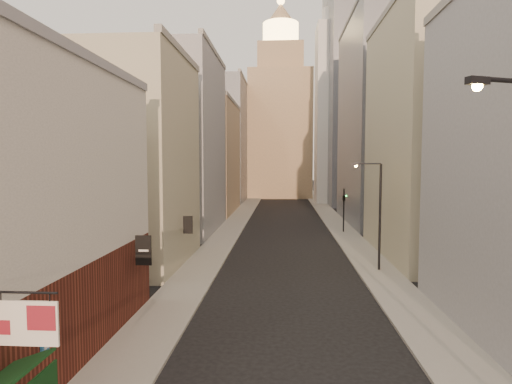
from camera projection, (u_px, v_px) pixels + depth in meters
The scene contains 14 objects.
sidewalk_left at pixel (241, 216), 62.24m from camera, with size 3.00×140.00×0.15m, color gray.
sidewalk_right at pixel (331, 217), 61.43m from camera, with size 3.00×140.00×0.15m, color gray.
near_building_left at pixel (5, 214), 16.30m from camera, with size 8.30×23.04×12.30m.
left_bldg_beige at pixel (133, 162), 33.15m from camera, with size 8.00×12.00×16.00m, color tan.
left_bldg_grey at pixel (182, 144), 48.94m from camera, with size 8.00×16.00×20.00m, color gray.
left_bldg_tan at pixel (209, 159), 66.96m from camera, with size 8.00×18.00×17.00m, color #937B5F.
left_bldg_wingrid at pixel (226, 142), 86.63m from camera, with size 8.00×20.00×24.00m, color gray.
right_bldg_beige at pixel (432, 138), 35.50m from camera, with size 8.00×16.00×20.00m, color tan.
right_bldg_wingrid at pixel (379, 123), 55.20m from camera, with size 8.00×20.00×26.00m, color gray.
highrise at pixel (379, 69), 81.81m from camera, with size 21.00×23.00×51.20m.
clock_tower at pixel (280, 120), 97.49m from camera, with size 14.00×14.00×44.90m.
white_tower at pixel (337, 107), 82.80m from camera, with size 8.00×8.00×41.50m.
streetlamp_mid at pixel (377, 210), 30.87m from camera, with size 2.07×0.45×7.91m.
traffic_light_right at pixel (344, 200), 47.78m from camera, with size 0.60×0.53×5.00m.
Camera 1 is at (-0.40, -6.57, 7.99)m, focal length 30.00 mm.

